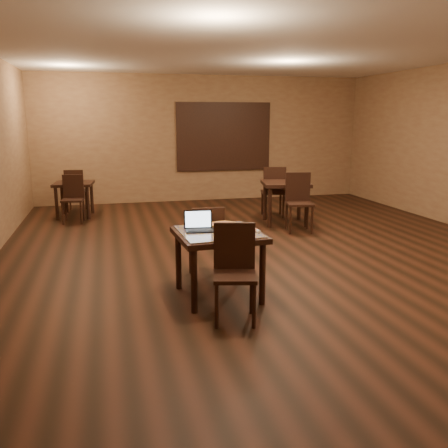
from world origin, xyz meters
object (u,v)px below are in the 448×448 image
object	(u,v)px
other_table_a_chair_near	(299,198)
other_table_b	(74,188)
chair_main_far	(207,238)
other_table_a_chair_far	(274,189)
other_table_b_chair_far	(75,188)
laptop	(199,225)
other_table_a	(285,189)
other_table_b_chair_near	(73,196)
chair_main_near	(235,266)
pizza_pan	(224,226)
tiled_table	(218,240)

from	to	relation	value
other_table_a_chair_near	other_table_b	world-z (taller)	other_table_a_chair_near
chair_main_far	other_table_b	size ratio (longest dim) A/B	1.12
other_table_a_chair_far	other_table_b_chair_far	world-z (taller)	other_table_a_chair_far
other_table_b_chair_far	laptop	bearing A→B (deg)	112.51
other_table_a	other_table_a_chair_near	bearing A→B (deg)	-76.85
other_table_a	other_table_b	xyz separation A→B (m)	(-3.97, 1.66, -0.08)
other_table_a_chair_near	other_table_a	bearing A→B (deg)	103.15
other_table_b_chair_near	other_table_a_chair_near	bearing A→B (deg)	-17.66
chair_main_near	chair_main_far	bearing A→B (deg)	104.31
pizza_pan	chair_main_far	bearing A→B (deg)	107.84
chair_main_near	laptop	bearing A→B (deg)	120.33
other_table_b	other_table_b_chair_near	distance (m)	0.54
tiled_table	other_table_b	bearing A→B (deg)	106.21
other_table_a_chair_far	other_table_b	bearing A→B (deg)	-3.53
other_table_a	other_table_b	world-z (taller)	other_table_a
chair_main_near	pizza_pan	world-z (taller)	chair_main_near
laptop	pizza_pan	bearing A→B (deg)	30.02
pizza_pan	other_table_b	xyz separation A→B (m)	(-1.96, 4.86, -0.18)
laptop	other_table_b_chair_far	distance (m)	5.78
pizza_pan	laptop	bearing A→B (deg)	-156.40
pizza_pan	other_table_a	size ratio (longest dim) A/B	0.39
pizza_pan	other_table_b_chair_far	distance (m)	5.75
other_table_a_chair_far	other_table_b_chair_near	bearing A→B (deg)	3.92
chair_main_far	laptop	xyz separation A→B (m)	(-0.20, -0.52, 0.29)
other_table_a	other_table_b_chair_near	world-z (taller)	other_table_b_chair_near
tiled_table	other_table_b_chair_far	bearing A→B (deg)	104.53
other_table_a_chair_far	other_table_b_chair_far	bearing A→B (deg)	-10.47
laptop	pizza_pan	size ratio (longest dim) A/B	0.86
tiled_table	chair_main_far	distance (m)	0.63
pizza_pan	other_table_b	distance (m)	5.24
other_table_a_chair_far	other_table_b	world-z (taller)	other_table_a_chair_far
chair_main_far	other_table_a_chair_far	bearing A→B (deg)	-120.47
other_table_a_chair_far	other_table_b	size ratio (longest dim) A/B	1.25
tiled_table	other_table_a	xyz separation A→B (m)	(2.13, 3.43, 0.01)
laptop	other_table_b_chair_near	xyz separation A→B (m)	(-1.63, 4.46, -0.30)
tiled_table	other_table_b_chair_near	distance (m)	4.92
tiled_table	other_table_b_chair_far	distance (m)	5.93
chair_main_far	other_table_a_chair_far	distance (m)	4.02
other_table_b	other_table_b_chair_far	bearing A→B (deg)	96.82
other_table_b	other_table_b_chair_near	world-z (taller)	other_table_b_chair_near
chair_main_far	other_table_a_chair_near	xyz separation A→B (m)	(2.15, 2.21, 0.06)
other_table_a	other_table_a_chair_near	world-z (taller)	other_table_a_chair_near
tiled_table	other_table_a_chair_near	size ratio (longest dim) A/B	0.94
other_table_a	other_table_a_chair_far	world-z (taller)	other_table_a_chair_far
pizza_pan	other_table_b_chair_near	xyz separation A→B (m)	(-1.95, 4.32, -0.25)
chair_main_near	other_table_b	xyz separation A→B (m)	(-1.86, 5.72, 0.04)
other_table_a	other_table_b_chair_far	distance (m)	4.55
chair_main_near	laptop	world-z (taller)	laptop
chair_main_near	laptop	size ratio (longest dim) A/B	2.87
chair_main_near	chair_main_far	distance (m)	1.24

